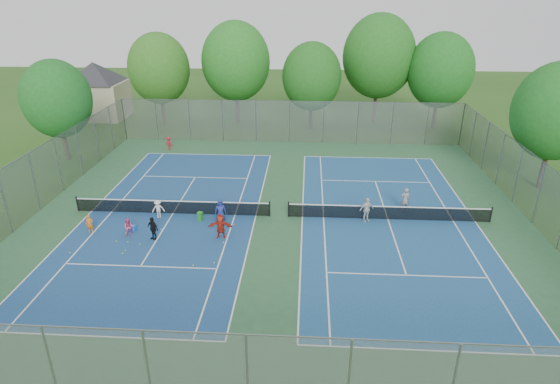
# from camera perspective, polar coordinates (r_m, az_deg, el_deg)

# --- Properties ---
(ground) EXTENTS (120.00, 120.00, 0.00)m
(ground) POSITION_cam_1_polar(r_m,az_deg,el_deg) (30.41, -0.11, -3.00)
(ground) COLOR #285019
(ground) RESTS_ON ground
(court_pad) EXTENTS (32.00, 32.00, 0.01)m
(court_pad) POSITION_cam_1_polar(r_m,az_deg,el_deg) (30.41, -0.11, -2.99)
(court_pad) COLOR #2A5835
(court_pad) RESTS_ON ground
(court_left) EXTENTS (10.97, 23.77, 0.01)m
(court_left) POSITION_cam_1_polar(r_m,az_deg,el_deg) (31.58, -12.91, -2.55)
(court_left) COLOR navy
(court_left) RESTS_ON court_pad
(court_right) EXTENTS (10.97, 23.77, 0.01)m
(court_right) POSITION_cam_1_polar(r_m,az_deg,el_deg) (30.81, 13.01, -3.25)
(court_right) COLOR navy
(court_right) RESTS_ON court_pad
(net_left) EXTENTS (12.87, 0.10, 0.91)m
(net_left) POSITION_cam_1_polar(r_m,az_deg,el_deg) (31.40, -12.98, -1.83)
(net_left) COLOR black
(net_left) RESTS_ON ground
(net_right) EXTENTS (12.87, 0.10, 0.91)m
(net_right) POSITION_cam_1_polar(r_m,az_deg,el_deg) (30.62, 13.08, -2.52)
(net_right) COLOR black
(net_right) RESTS_ON ground
(fence_north) EXTENTS (32.00, 0.10, 4.00)m
(fence_north) POSITION_cam_1_polar(r_m,az_deg,el_deg) (44.71, 1.18, 8.54)
(fence_north) COLOR gray
(fence_north) RESTS_ON ground
(fence_south) EXTENTS (32.00, 0.10, 4.00)m
(fence_south) POSITION_cam_1_polar(r_m,az_deg,el_deg) (16.19, -3.97, -22.34)
(fence_south) COLOR gray
(fence_south) RESTS_ON ground
(fence_west) EXTENTS (0.10, 32.00, 4.00)m
(fence_west) POSITION_cam_1_polar(r_m,az_deg,el_deg) (34.43, -27.75, 1.05)
(fence_west) COLOR gray
(fence_west) RESTS_ON ground
(fence_east) EXTENTS (0.10, 32.00, 4.00)m
(fence_east) POSITION_cam_1_polar(r_m,az_deg,el_deg) (32.80, 29.02, -0.26)
(fence_east) COLOR gray
(fence_east) RESTS_ON ground
(house) EXTENTS (11.03, 11.03, 7.30)m
(house) POSITION_cam_1_polar(r_m,az_deg,el_deg) (57.15, -21.62, 12.53)
(house) COLOR #B7A88C
(house) RESTS_ON ground
(tree_nw) EXTENTS (6.40, 6.40, 9.58)m
(tree_nw) POSITION_cam_1_polar(r_m,az_deg,el_deg) (52.17, -14.55, 14.37)
(tree_nw) COLOR #443326
(tree_nw) RESTS_ON ground
(tree_nl) EXTENTS (7.20, 7.20, 10.69)m
(tree_nl) POSITION_cam_1_polar(r_m,az_deg,el_deg) (51.22, -5.41, 15.57)
(tree_nl) COLOR #443326
(tree_nl) RESTS_ON ground
(tree_nc) EXTENTS (6.00, 6.00, 8.85)m
(tree_nc) POSITION_cam_1_polar(r_m,az_deg,el_deg) (48.84, 3.89, 13.86)
(tree_nc) COLOR #443326
(tree_nc) RESTS_ON ground
(tree_nr) EXTENTS (7.60, 7.60, 11.42)m
(tree_nr) POSITION_cam_1_polar(r_m,az_deg,el_deg) (52.07, 11.97, 15.87)
(tree_nr) COLOR #443326
(tree_nr) RESTS_ON ground
(tree_ne) EXTENTS (6.60, 6.60, 9.77)m
(tree_ne) POSITION_cam_1_polar(r_m,az_deg,el_deg) (51.47, 18.97, 13.83)
(tree_ne) COLOR #443326
(tree_ne) RESTS_ON ground
(tree_side_w) EXTENTS (5.60, 5.60, 8.47)m
(tree_side_w) POSITION_cam_1_polar(r_m,az_deg,el_deg) (43.34, -25.58, 10.20)
(tree_side_w) COLOR #443326
(tree_side_w) RESTS_ON ground
(tree_side_e) EXTENTS (6.00, 6.00, 9.20)m
(tree_side_e) POSITION_cam_1_polar(r_m,az_deg,el_deg) (38.20, 30.66, 8.44)
(tree_side_e) COLOR #443326
(tree_side_e) RESTS_ON ground
(ball_crate) EXTENTS (0.42, 0.42, 0.33)m
(ball_crate) POSITION_cam_1_polar(r_m,az_deg,el_deg) (30.02, -17.52, -4.22)
(ball_crate) COLOR blue
(ball_crate) RESTS_ON ground
(ball_hopper) EXTENTS (0.37, 0.37, 0.59)m
(ball_hopper) POSITION_cam_1_polar(r_m,az_deg,el_deg) (30.20, -9.71, -2.95)
(ball_hopper) COLOR #268E29
(ball_hopper) RESTS_ON ground
(student_a) EXTENTS (0.47, 0.36, 1.17)m
(student_a) POSITION_cam_1_polar(r_m,az_deg,el_deg) (30.45, -22.19, -3.63)
(student_a) COLOR orange
(student_a) RESTS_ON ground
(student_b) EXTENTS (0.70, 0.61, 1.21)m
(student_b) POSITION_cam_1_polar(r_m,az_deg,el_deg) (29.20, -17.94, -4.12)
(student_b) COLOR #CD4F84
(student_b) RESTS_ON ground
(student_c) EXTENTS (0.88, 0.63, 1.22)m
(student_c) POSITION_cam_1_polar(r_m,az_deg,el_deg) (31.03, -14.62, -2.00)
(student_c) COLOR silver
(student_c) RESTS_ON ground
(student_d) EXTENTS (0.90, 0.72, 1.43)m
(student_d) POSITION_cam_1_polar(r_m,az_deg,el_deg) (28.44, -15.26, -4.29)
(student_d) COLOR black
(student_d) RESTS_ON ground
(student_e) EXTENTS (0.82, 0.66, 1.45)m
(student_e) POSITION_cam_1_polar(r_m,az_deg,el_deg) (29.84, -7.28, -2.20)
(student_e) COLOR navy
(student_e) RESTS_ON ground
(student_f) EXTENTS (1.43, 0.50, 1.52)m
(student_f) POSITION_cam_1_polar(r_m,az_deg,el_deg) (27.80, -7.26, -4.15)
(student_f) COLOR #B52A19
(student_f) RESTS_ON ground
(child_far_baseline) EXTENTS (0.90, 0.72, 1.21)m
(child_far_baseline) POSITION_cam_1_polar(r_m,az_deg,el_deg) (44.10, -13.36, 5.79)
(child_far_baseline) COLOR #AC1827
(child_far_baseline) RESTS_ON ground
(instructor) EXTENTS (0.64, 0.47, 1.63)m
(instructor) POSITION_cam_1_polar(r_m,az_deg,el_deg) (31.93, 15.01, -0.90)
(instructor) COLOR gray
(instructor) RESTS_ON ground
(teen_court_b) EXTENTS (1.02, 0.75, 1.61)m
(teen_court_b) POSITION_cam_1_polar(r_m,az_deg,el_deg) (29.97, 10.50, -2.13)
(teen_court_b) COLOR silver
(teen_court_b) RESTS_ON ground
(tennis_ball_0) EXTENTS (0.07, 0.07, 0.07)m
(tennis_ball_0) POSITION_cam_1_polar(r_m,az_deg,el_deg) (27.71, -18.64, -7.14)
(tennis_ball_0) COLOR #D7EA36
(tennis_ball_0) RESTS_ON ground
(tennis_ball_1) EXTENTS (0.07, 0.07, 0.07)m
(tennis_ball_1) POSITION_cam_1_polar(r_m,az_deg,el_deg) (29.07, -19.31, -5.72)
(tennis_ball_1) COLOR yellow
(tennis_ball_1) RESTS_ON ground
(tennis_ball_2) EXTENTS (0.07, 0.07, 0.07)m
(tennis_ball_2) POSITION_cam_1_polar(r_m,az_deg,el_deg) (29.44, -5.60, -4.00)
(tennis_ball_2) COLOR gold
(tennis_ball_2) RESTS_ON ground
(tennis_ball_3) EXTENTS (0.07, 0.07, 0.07)m
(tennis_ball_3) POSITION_cam_1_polar(r_m,az_deg,el_deg) (29.64, -14.29, -4.47)
(tennis_ball_3) COLOR #C5E735
(tennis_ball_3) RESTS_ON ground
(tennis_ball_4) EXTENTS (0.07, 0.07, 0.07)m
(tennis_ball_4) POSITION_cam_1_polar(r_m,az_deg,el_deg) (28.35, -16.71, -6.13)
(tennis_ball_4) COLOR yellow
(tennis_ball_4) RESTS_ON ground
(tennis_ball_5) EXTENTS (0.07, 0.07, 0.07)m
(tennis_ball_5) POSITION_cam_1_polar(r_m,az_deg,el_deg) (28.86, -24.23, -6.77)
(tennis_ball_5) COLOR #D1DF34
(tennis_ball_5) RESTS_ON ground
(tennis_ball_6) EXTENTS (0.07, 0.07, 0.07)m
(tennis_ball_6) POSITION_cam_1_polar(r_m,az_deg,el_deg) (27.51, -6.91, -6.18)
(tennis_ball_6) COLOR #D5E435
(tennis_ball_6) RESTS_ON ground
(tennis_ball_7) EXTENTS (0.07, 0.07, 0.07)m
(tennis_ball_7) POSITION_cam_1_polar(r_m,az_deg,el_deg) (25.70, -8.03, -8.57)
(tennis_ball_7) COLOR #C5E735
(tennis_ball_7) RESTS_ON ground
(tennis_ball_8) EXTENTS (0.07, 0.07, 0.07)m
(tennis_ball_8) POSITION_cam_1_polar(r_m,az_deg,el_deg) (25.65, -10.53, -8.82)
(tennis_ball_8) COLOR #C8F038
(tennis_ball_8) RESTS_ON ground
(tennis_ball_9) EXTENTS (0.07, 0.07, 0.07)m
(tennis_ball_9) POSITION_cam_1_polar(r_m,az_deg,el_deg) (27.94, -18.34, -6.82)
(tennis_ball_9) COLOR yellow
(tennis_ball_9) RESTS_ON ground
(tennis_ball_10) EXTENTS (0.07, 0.07, 0.07)m
(tennis_ball_10) POSITION_cam_1_polar(r_m,az_deg,el_deg) (29.82, -18.28, -4.80)
(tennis_ball_10) COLOR #D7F438
(tennis_ball_10) RESTS_ON ground
(tennis_ball_11) EXTENTS (0.07, 0.07, 0.07)m
(tennis_ball_11) POSITION_cam_1_polar(r_m,az_deg,el_deg) (28.80, -18.06, -5.83)
(tennis_ball_11) COLOR #A6CA2E
(tennis_ball_11) RESTS_ON ground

